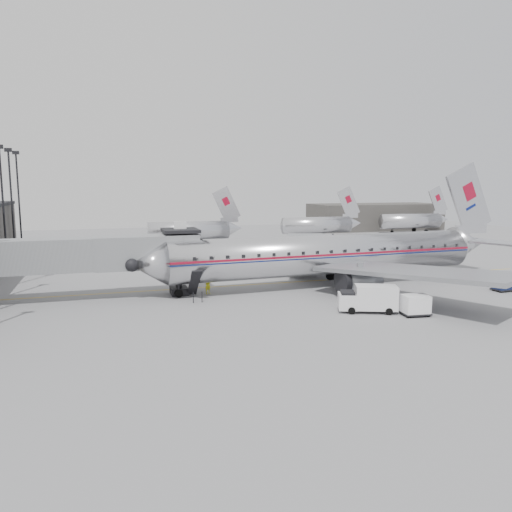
% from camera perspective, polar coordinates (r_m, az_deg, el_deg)
% --- Properties ---
extents(ground, '(160.00, 160.00, 0.00)m').
position_cam_1_polar(ground, '(48.14, 2.91, -4.57)').
color(ground, slate).
rests_on(ground, ground).
extents(hangar, '(30.00, 12.00, 6.00)m').
position_cam_1_polar(hangar, '(120.93, 13.40, 4.41)').
color(hangar, '#3B3936').
rests_on(hangar, ground).
extents(apron_line, '(60.00, 0.15, 0.01)m').
position_cam_1_polar(apron_line, '(54.67, 3.73, -3.02)').
color(apron_line, gold).
rests_on(apron_line, ground).
extents(jet_bridge, '(21.00, 6.20, 7.10)m').
position_cam_1_polar(jet_bridge, '(48.24, -17.58, 0.13)').
color(jet_bridge, slate).
rests_on(jet_bridge, ground).
extents(distant_aircraft_near, '(16.39, 3.20, 10.26)m').
position_cam_1_polar(distant_aircraft_near, '(87.65, -7.58, 3.00)').
color(distant_aircraft_near, silver).
rests_on(distant_aircraft_near, ground).
extents(distant_aircraft_mid, '(16.39, 3.20, 10.26)m').
position_cam_1_polar(distant_aircraft_mid, '(99.01, 7.06, 3.61)').
color(distant_aircraft_mid, silver).
rests_on(distant_aircraft_mid, ground).
extents(distant_aircraft_far, '(16.39, 3.20, 10.26)m').
position_cam_1_polar(distant_aircraft_far, '(114.22, 17.33, 3.91)').
color(distant_aircraft_far, silver).
rests_on(distant_aircraft_far, ground).
extents(airliner, '(41.81, 38.68, 13.22)m').
position_cam_1_polar(airliner, '(52.93, 8.78, 0.18)').
color(airliner, silver).
rests_on(airliner, ground).
extents(service_van, '(5.16, 3.49, 2.27)m').
position_cam_1_polar(service_van, '(42.92, 12.72, -4.72)').
color(service_van, silver).
rests_on(service_van, ground).
extents(baggage_cart_navy, '(1.98, 1.55, 1.51)m').
position_cam_1_polar(baggage_cart_navy, '(55.79, 26.42, -2.81)').
color(baggage_cart_navy, '#0D1536').
rests_on(baggage_cart_navy, ground).
extents(baggage_cart_white, '(2.33, 1.87, 1.70)m').
position_cam_1_polar(baggage_cart_white, '(42.86, 17.75, -5.33)').
color(baggage_cart_white, white).
rests_on(baggage_cart_white, ground).
extents(ramp_worker, '(0.82, 0.74, 1.87)m').
position_cam_1_polar(ramp_worker, '(49.05, -5.52, -3.24)').
color(ramp_worker, gold).
rests_on(ramp_worker, ground).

